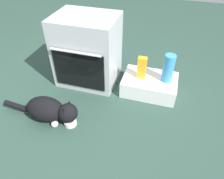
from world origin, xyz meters
name	(u,v)px	position (x,y,z in m)	size (l,w,h in m)	color
ground	(72,105)	(0.00, 0.00, 0.00)	(8.00, 8.00, 0.00)	#284238
oven	(87,51)	(0.01, 0.48, 0.38)	(0.65, 0.56, 0.76)	#B7BABF
pantry_cabinet	(149,85)	(0.73, 0.45, 0.09)	(0.57, 0.40, 0.18)	white
food_bowl	(70,122)	(0.10, -0.24, 0.03)	(0.12, 0.12, 0.07)	white
cat	(50,110)	(-0.09, -0.24, 0.13)	(0.78, 0.24, 0.26)	black
juice_carton	(142,68)	(0.62, 0.44, 0.30)	(0.09, 0.06, 0.24)	orange
water_bottle	(168,68)	(0.89, 0.46, 0.33)	(0.11, 0.11, 0.30)	#388CD1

